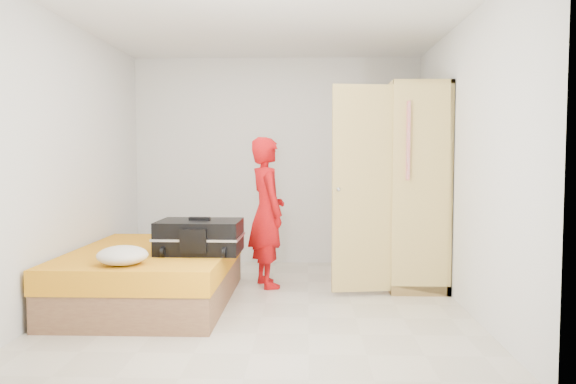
{
  "coord_description": "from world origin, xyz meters",
  "views": [
    {
      "loc": [
        0.39,
        -5.13,
        1.37
      ],
      "look_at": [
        0.19,
        0.59,
        1.0
      ],
      "focal_mm": 35.0,
      "sensor_mm": 36.0,
      "label": 1
    }
  ],
  "objects_px": {
    "bed": "(153,276)",
    "suitcase": "(200,237)",
    "person": "(267,212)",
    "round_cushion": "(123,255)",
    "wardrobe": "(407,191)"
  },
  "relations": [
    {
      "from": "bed",
      "to": "suitcase",
      "type": "height_order",
      "value": "suitcase"
    },
    {
      "from": "person",
      "to": "round_cushion",
      "type": "height_order",
      "value": "person"
    },
    {
      "from": "wardrobe",
      "to": "suitcase",
      "type": "relative_size",
      "value": 2.77
    },
    {
      "from": "wardrobe",
      "to": "round_cushion",
      "type": "height_order",
      "value": "wardrobe"
    },
    {
      "from": "person",
      "to": "round_cushion",
      "type": "bearing_deg",
      "value": 121.96
    },
    {
      "from": "person",
      "to": "suitcase",
      "type": "relative_size",
      "value": 2.06
    },
    {
      "from": "bed",
      "to": "suitcase",
      "type": "distance_m",
      "value": 0.64
    },
    {
      "from": "round_cushion",
      "to": "suitcase",
      "type": "bearing_deg",
      "value": 49.0
    },
    {
      "from": "bed",
      "to": "round_cushion",
      "type": "xyz_separation_m",
      "value": [
        -0.04,
        -0.75,
        0.33
      ]
    },
    {
      "from": "suitcase",
      "to": "round_cushion",
      "type": "bearing_deg",
      "value": -130.01
    },
    {
      "from": "wardrobe",
      "to": "round_cushion",
      "type": "bearing_deg",
      "value": -147.82
    },
    {
      "from": "bed",
      "to": "wardrobe",
      "type": "xyz_separation_m",
      "value": [
        2.5,
        0.84,
        0.75
      ]
    },
    {
      "from": "person",
      "to": "round_cushion",
      "type": "distance_m",
      "value": 1.8
    },
    {
      "from": "bed",
      "to": "round_cushion",
      "type": "bearing_deg",
      "value": -92.67
    },
    {
      "from": "person",
      "to": "suitcase",
      "type": "xyz_separation_m",
      "value": [
        -0.54,
        -0.86,
        -0.14
      ]
    }
  ]
}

